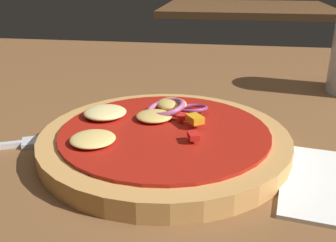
# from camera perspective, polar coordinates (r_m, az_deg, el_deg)

# --- Properties ---
(dining_table) EXTENTS (1.37, 1.06, 0.03)m
(dining_table) POSITION_cam_1_polar(r_m,az_deg,el_deg) (0.34, 2.46, -7.70)
(dining_table) COLOR brown
(dining_table) RESTS_ON ground
(pizza) EXTENTS (0.22, 0.22, 0.03)m
(pizza) POSITION_cam_1_polar(r_m,az_deg,el_deg) (0.35, -0.72, -2.60)
(pizza) COLOR tan
(pizza) RESTS_ON dining_table
(background_table) EXTENTS (0.69, 0.56, 0.03)m
(background_table) POSITION_cam_1_polar(r_m,az_deg,el_deg) (1.72, 11.58, 16.04)
(background_table) COLOR brown
(background_table) RESTS_ON ground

